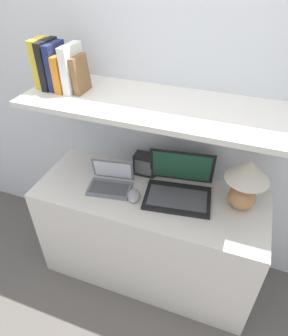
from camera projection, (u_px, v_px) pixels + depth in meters
name	position (u px, v px, depth m)	size (l,w,h in m)	color
ground_plane	(135.00, 299.00, 2.01)	(12.00, 12.00, 0.00)	#56514C
wall_back	(169.00, 97.00, 1.73)	(6.00, 0.05, 2.40)	silver
desk	(149.00, 235.00, 1.99)	(1.38, 0.53, 0.73)	silver
back_riser	(163.00, 179.00, 2.04)	(1.38, 0.04, 1.25)	silver
shelf	(155.00, 105.00, 1.49)	(1.38, 0.48, 0.03)	silver
table_lamp	(247.00, 180.00, 1.57)	(0.23, 0.23, 0.31)	#B27A4C
laptop_large	(179.00, 188.00, 1.74)	(0.42, 0.35, 0.24)	black
laptop_small	(111.00, 183.00, 1.80)	(0.28, 0.22, 0.16)	slate
computer_mouse	(134.00, 196.00, 1.73)	(0.10, 0.13, 0.04)	#99999E
router_box	(145.00, 164.00, 1.88)	(0.14, 0.08, 0.14)	black
book_yellow	(41.00, 63.00, 1.58)	(0.04, 0.12, 0.25)	gold
book_black	(49.00, 64.00, 1.57)	(0.04, 0.16, 0.25)	black
book_navy	(56.00, 66.00, 1.56)	(0.04, 0.15, 0.24)	navy
book_orange	(64.00, 72.00, 1.56)	(0.04, 0.17, 0.19)	orange
book_white	(72.00, 68.00, 1.54)	(0.04, 0.17, 0.24)	silver
book_brown	(80.00, 74.00, 1.54)	(0.05, 0.13, 0.19)	brown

